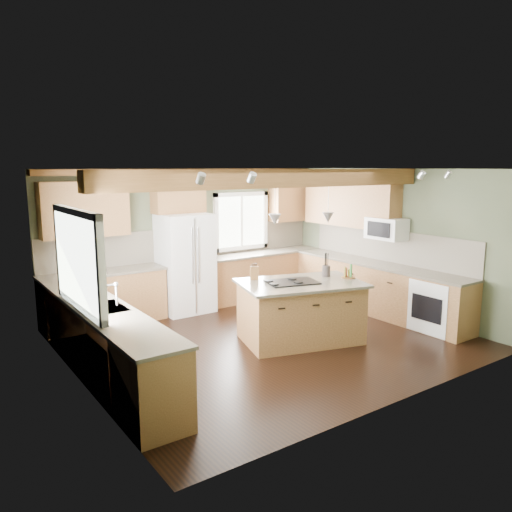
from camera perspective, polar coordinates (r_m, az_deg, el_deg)
floor at (r=7.80m, az=1.33°, el=-9.56°), size 5.60×5.60×0.00m
ceiling at (r=7.34m, az=1.42°, el=9.92°), size 5.60×5.60×0.00m
wall_back at (r=9.56m, az=-7.59°, el=2.08°), size 5.60×0.00×5.60m
wall_left at (r=6.25m, az=-19.77°, el=-2.76°), size 0.00×5.00×5.00m
wall_right at (r=9.38m, az=15.26°, el=1.65°), size 0.00×5.00×5.00m
ceiling_beam at (r=7.11m, az=2.86°, el=8.85°), size 5.55×0.26×0.26m
soffit_trim at (r=9.38m, az=-7.48°, el=9.53°), size 5.55×0.20×0.10m
backsplash_back at (r=9.56m, az=-7.53°, el=1.53°), size 5.58×0.03×0.58m
backsplash_right at (r=9.41m, az=14.94°, el=1.14°), size 0.03×3.70×0.58m
base_cab_back_left at (r=8.78m, az=-16.96°, el=-4.74°), size 2.02×0.60×0.88m
counter_back_left at (r=8.67m, az=-17.12°, el=-1.80°), size 2.06×0.64×0.04m
base_cab_back_right at (r=10.23m, az=0.72°, el=-2.19°), size 2.62×0.60×0.88m
counter_back_right at (r=10.14m, az=0.73°, el=0.34°), size 2.66×0.64×0.04m
base_cab_left at (r=6.61m, az=-16.90°, el=-9.66°), size 0.60×3.70×0.88m
counter_left at (r=6.47m, az=-17.11°, el=-5.82°), size 0.64×3.74×0.04m
base_cab_right at (r=9.35m, az=13.60°, el=-3.68°), size 0.60×3.70×0.88m
counter_right at (r=9.25m, az=13.72°, el=-0.91°), size 0.64×3.74×0.04m
upper_cab_back_left at (r=8.59m, az=-19.02°, el=5.07°), size 1.40×0.35×0.90m
upper_cab_over_fridge at (r=9.19m, az=-8.87°, el=7.05°), size 0.96×0.35×0.70m
upper_cab_right at (r=9.78m, az=10.70°, el=6.00°), size 0.35×2.20×0.90m
upper_cab_back_corner at (r=10.61m, az=3.91°, el=6.47°), size 0.90×0.35×0.90m
window_left at (r=6.25m, az=-19.85°, el=-0.41°), size 0.04×1.60×1.05m
window_back at (r=10.09m, az=-1.76°, el=4.02°), size 1.10×0.04×1.00m
sink at (r=6.47m, az=-17.11°, el=-5.78°), size 0.50×0.65×0.03m
faucet at (r=6.49m, az=-15.66°, el=-4.33°), size 0.02×0.02×0.28m
dishwasher at (r=5.48m, az=-12.34°, el=-13.80°), size 0.60×0.60×0.84m
oven at (r=8.58m, az=20.10°, el=-5.34°), size 0.60×0.72×0.84m
microwave at (r=9.15m, az=14.69°, el=3.05°), size 0.40×0.70×0.38m
pendant_left at (r=7.23m, az=2.17°, el=4.19°), size 0.18×0.18×0.16m
pendant_right at (r=7.58m, az=8.23°, el=4.37°), size 0.18×0.18×0.16m
refrigerator at (r=9.16m, az=-8.09°, el=-0.83°), size 0.90×0.74×1.80m
island at (r=7.68m, az=5.09°, el=-6.46°), size 1.93×1.48×0.88m
island_top at (r=7.56m, az=5.15°, el=-3.12°), size 2.08×1.62×0.04m
cooktop at (r=7.50m, az=4.16°, el=-2.98°), size 0.85×0.68×0.02m
knife_block at (r=7.67m, az=-0.20°, el=-1.94°), size 0.15×0.14×0.20m
utensil_crock at (r=7.97m, az=8.03°, el=-1.71°), size 0.17×0.17×0.17m
bottle_tray at (r=7.90m, az=10.51°, el=-1.75°), size 0.28×0.28×0.20m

